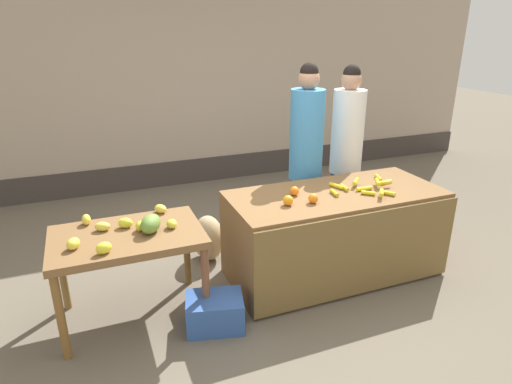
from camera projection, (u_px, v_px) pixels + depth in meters
name	position (u px, v px, depth m)	size (l,w,h in m)	color
ground_plane	(279.00, 283.00, 4.06)	(24.00, 24.00, 0.00)	#665B4C
market_wall_back	(190.00, 73.00, 6.20)	(9.77, 0.23, 3.24)	tan
fruit_stall_counter	(334.00, 234.00, 4.08)	(1.95, 0.87, 0.82)	brown
side_table_wooden	(128.00, 244.00, 3.38)	(1.14, 0.74, 0.75)	brown
banana_bunch_pile	(367.00, 186.00, 4.01)	(0.70, 0.55, 0.07)	yellow
orange_pile	(298.00, 197.00, 3.73)	(0.30, 0.30, 0.09)	orange
mango_papaya_pile	(135.00, 226.00, 3.35)	(0.83, 0.69, 0.14)	#E2D149
vendor_woman_blue_shirt	(306.00, 157.00, 4.50)	(0.34, 0.34, 1.90)	#33333D
vendor_woman_white_shirt	(346.00, 153.00, 4.75)	(0.34, 0.34, 1.86)	#33333D
produce_crate	(215.00, 312.00, 3.44)	(0.44, 0.32, 0.26)	#3359A5
produce_sack	(208.00, 238.00, 4.40)	(0.36, 0.30, 0.47)	tan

